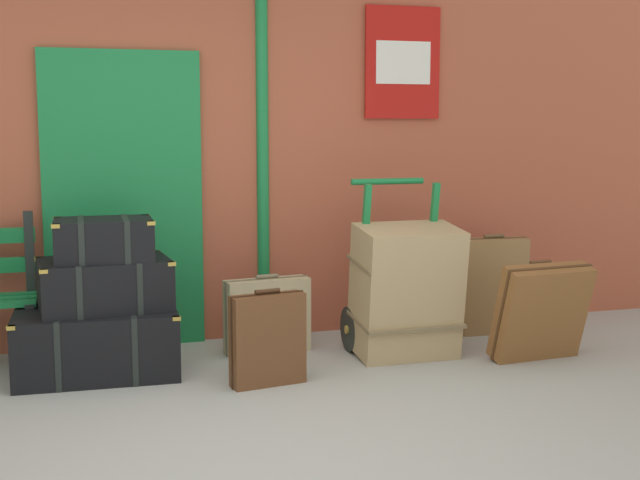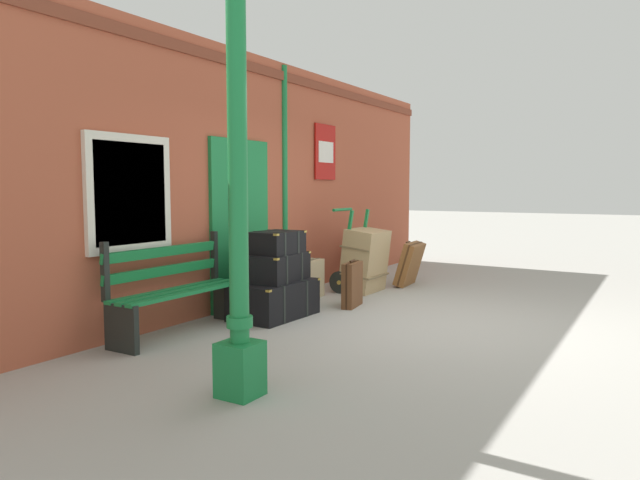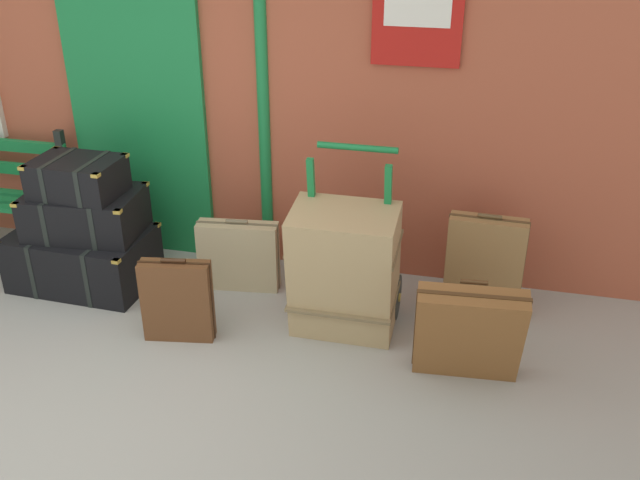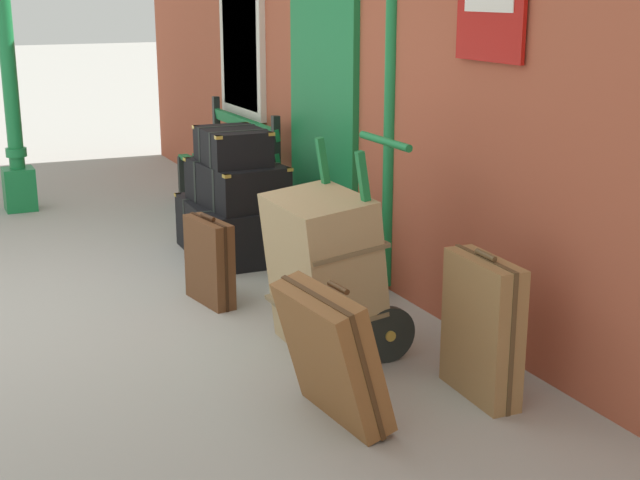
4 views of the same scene
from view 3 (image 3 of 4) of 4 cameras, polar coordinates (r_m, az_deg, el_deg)
The scene contains 11 objects.
ground_plane at distance 4.24m, azimuth -23.03°, elevation -15.88°, with size 60.00×60.00×0.00m, color #A3A099.
brick_facade at distance 5.56m, azimuth -10.81°, elevation 14.67°, with size 10.40×0.35×3.20m.
steamer_trunk_base at distance 5.60m, azimuth -18.63°, elevation -1.38°, with size 1.03×0.68×0.43m.
steamer_trunk_middle at distance 5.44m, azimuth -18.49°, elevation 2.12°, with size 0.85×0.61×0.33m.
steamer_trunk_top at distance 5.31m, azimuth -19.05°, elevation 4.84°, with size 0.62×0.46×0.27m.
porters_trolley at distance 4.87m, azimuth 2.36°, elevation -3.45°, with size 0.71×0.56×1.21m.
large_brown_trunk at distance 4.63m, azimuth 1.98°, elevation -2.48°, with size 0.70×0.54×0.92m.
suitcase_tan at distance 4.33m, azimuth 11.93°, elevation -7.37°, with size 0.66×0.39×0.68m.
suitcase_caramel at distance 5.27m, azimuth -6.61°, elevation -1.26°, with size 0.61×0.24×0.56m.
suitcase_slate at distance 4.74m, azimuth -11.48°, elevation -4.84°, with size 0.48×0.21×0.60m.
suitcase_cream at distance 5.01m, azimuth 13.14°, elevation -2.09°, with size 0.54×0.19×0.77m.
Camera 3 is at (2.21, -2.37, 2.73)m, focal length 39.50 mm.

